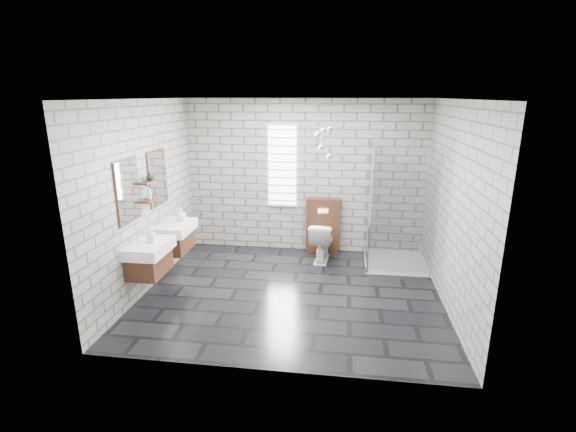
% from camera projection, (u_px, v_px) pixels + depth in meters
% --- Properties ---
extents(floor, '(4.20, 3.60, 0.02)m').
position_uv_depth(floor, '(292.00, 293.00, 6.04)').
color(floor, black).
rests_on(floor, ground).
extents(ceiling, '(4.20, 3.60, 0.02)m').
position_uv_depth(ceiling, '(292.00, 98.00, 5.28)').
color(ceiling, white).
rests_on(ceiling, wall_back).
extents(wall_back, '(4.20, 0.02, 2.70)m').
position_uv_depth(wall_back, '(305.00, 177.00, 7.38)').
color(wall_back, gray).
rests_on(wall_back, floor).
extents(wall_front, '(4.20, 0.02, 2.70)m').
position_uv_depth(wall_front, '(268.00, 249.00, 3.94)').
color(wall_front, gray).
rests_on(wall_front, floor).
extents(wall_left, '(0.02, 3.60, 2.70)m').
position_uv_depth(wall_left, '(145.00, 197.00, 5.93)').
color(wall_left, gray).
rests_on(wall_left, floor).
extents(wall_right, '(0.02, 3.60, 2.70)m').
position_uv_depth(wall_right, '(454.00, 207.00, 5.39)').
color(wall_right, gray).
rests_on(wall_right, floor).
extents(vanity_left, '(0.47, 0.70, 1.57)m').
position_uv_depth(vanity_left, '(147.00, 249.00, 5.60)').
color(vanity_left, '#462615').
rests_on(vanity_left, wall_left).
extents(vanity_right, '(0.47, 0.70, 1.57)m').
position_uv_depth(vanity_right, '(173.00, 229.00, 6.45)').
color(vanity_right, '#462615').
rests_on(vanity_right, wall_left).
extents(shelf_lower, '(0.14, 0.30, 0.03)m').
position_uv_depth(shelf_lower, '(149.00, 200.00, 5.88)').
color(shelf_lower, '#462615').
rests_on(shelf_lower, wall_left).
extents(shelf_upper, '(0.14, 0.30, 0.03)m').
position_uv_depth(shelf_upper, '(147.00, 182.00, 5.81)').
color(shelf_upper, '#462615').
rests_on(shelf_upper, wall_left).
extents(window, '(0.56, 0.05, 1.48)m').
position_uv_depth(window, '(282.00, 166.00, 7.35)').
color(window, white).
rests_on(window, wall_back).
extents(cistern_panel, '(0.60, 0.20, 1.00)m').
position_uv_depth(cistern_panel, '(323.00, 225.00, 7.47)').
color(cistern_panel, '#462615').
rests_on(cistern_panel, floor).
extents(flush_plate, '(0.18, 0.01, 0.12)m').
position_uv_depth(flush_plate, '(323.00, 211.00, 7.29)').
color(flush_plate, silver).
rests_on(flush_plate, cistern_panel).
extents(shower_enclosure, '(1.00, 1.00, 2.03)m').
position_uv_depth(shower_enclosure, '(392.00, 237.00, 6.83)').
color(shower_enclosure, white).
rests_on(shower_enclosure, floor).
extents(pendant_cluster, '(0.29, 0.25, 0.94)m').
position_uv_depth(pendant_cluster, '(324.00, 138.00, 6.71)').
color(pendant_cluster, silver).
rests_on(pendant_cluster, ceiling).
extents(toilet, '(0.43, 0.69, 0.68)m').
position_uv_depth(toilet, '(322.00, 241.00, 7.14)').
color(toilet, white).
rests_on(toilet, floor).
extents(soap_bottle_a, '(0.11, 0.11, 0.21)m').
position_uv_depth(soap_bottle_a, '(151.00, 235.00, 5.56)').
color(soap_bottle_a, '#B2B2B2').
rests_on(soap_bottle_a, vanity_left).
extents(soap_bottle_b, '(0.17, 0.17, 0.19)m').
position_uv_depth(soap_bottle_b, '(181.00, 215.00, 6.52)').
color(soap_bottle_b, '#B2B2B2').
rests_on(soap_bottle_b, vanity_right).
extents(soap_bottle_c, '(0.08, 0.08, 0.19)m').
position_uv_depth(soap_bottle_c, '(149.00, 193.00, 5.85)').
color(soap_bottle_c, '#B2B2B2').
rests_on(soap_bottle_c, shelf_lower).
extents(vase, '(0.12, 0.12, 0.11)m').
position_uv_depth(vase, '(150.00, 176.00, 5.85)').
color(vase, '#B2B2B2').
rests_on(vase, shelf_upper).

